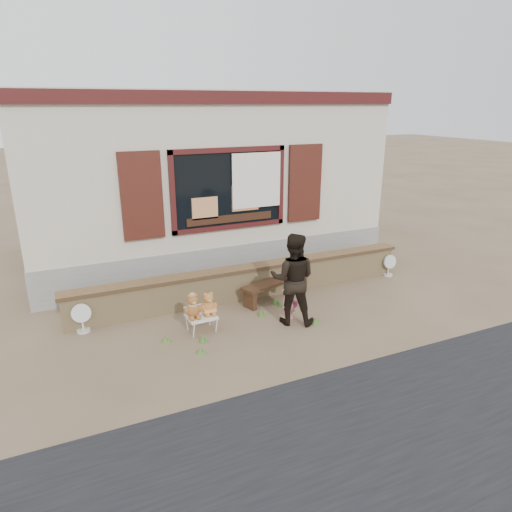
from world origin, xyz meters
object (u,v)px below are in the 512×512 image
bench (276,285)px  adult (293,279)px  teddy_bear_left (193,305)px  folding_chair (201,317)px  child (288,295)px  teddy_bear_right (208,303)px

bench → adult: adult is taller
teddy_bear_left → folding_chair: bearing=0.0°
folding_chair → child: size_ratio=0.48×
teddy_bear_left → child: bearing=-12.7°
bench → child: bearing=-123.1°
bench → teddy_bear_right: 1.81m
teddy_bear_right → child: child is taller
teddy_bear_left → adult: bearing=-13.2°
child → adult: adult is taller
folding_chair → teddy_bear_right: teddy_bear_right is taller
adult → child: bearing=8.7°
bench → child: 1.08m
folding_chair → teddy_bear_left: size_ratio=1.16×
bench → adult: 1.19m
bench → child: (-0.28, -1.02, 0.22)m
teddy_bear_left → child: size_ratio=0.42×
folding_chair → adult: 1.71m
teddy_bear_right → adult: adult is taller
teddy_bear_left → bench: bearing=17.9°
teddy_bear_right → child: size_ratio=0.39×
teddy_bear_right → child: bearing=-15.1°
folding_chair → child: bearing=-13.8°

